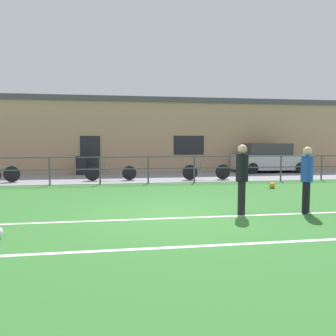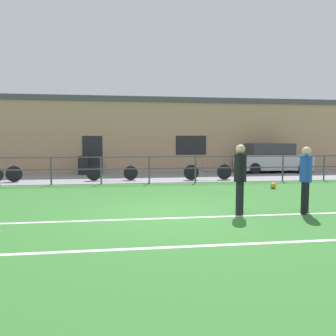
# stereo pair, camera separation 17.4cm
# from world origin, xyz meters

# --- Properties ---
(ground) EXTENTS (60.00, 44.00, 0.04)m
(ground) POSITION_xyz_m (0.00, 0.00, -0.02)
(ground) COLOR #33702D
(field_line_touchline) EXTENTS (36.00, 0.11, 0.00)m
(field_line_touchline) POSITION_xyz_m (0.00, -0.37, 0.00)
(field_line_touchline) COLOR white
(field_line_touchline) RESTS_ON ground
(field_line_hash) EXTENTS (36.00, 0.11, 0.00)m
(field_line_hash) POSITION_xyz_m (0.00, -2.42, 0.00)
(field_line_hash) COLOR white
(field_line_hash) RESTS_ON ground
(pavement_strip) EXTENTS (48.00, 5.00, 0.02)m
(pavement_strip) POSITION_xyz_m (0.00, 8.50, 0.01)
(pavement_strip) COLOR gray
(pavement_strip) RESTS_ON ground
(perimeter_fence) EXTENTS (36.07, 0.07, 1.15)m
(perimeter_fence) POSITION_xyz_m (0.00, 6.00, 0.75)
(perimeter_fence) COLOR #474C51
(perimeter_fence) RESTS_ON ground
(clubhouse_facade) EXTENTS (28.00, 2.56, 4.34)m
(clubhouse_facade) POSITION_xyz_m (-0.00, 12.20, 2.18)
(clubhouse_facade) COLOR tan
(clubhouse_facade) RESTS_ON ground
(player_goalkeeper) EXTENTS (0.30, 0.41, 1.69)m
(player_goalkeeper) POSITION_xyz_m (1.71, -0.18, 0.96)
(player_goalkeeper) COLOR black
(player_goalkeeper) RESTS_ON ground
(player_striker) EXTENTS (0.33, 0.36, 1.63)m
(player_striker) POSITION_xyz_m (3.33, -0.29, 0.93)
(player_striker) COLOR black
(player_striker) RESTS_ON ground
(soccer_ball_match) EXTENTS (0.23, 0.23, 0.23)m
(soccer_ball_match) POSITION_xyz_m (4.51, 3.83, 0.11)
(soccer_ball_match) COLOR orange
(soccer_ball_match) RESTS_ON ground
(parked_car_red) EXTENTS (4.14, 1.81, 1.66)m
(parked_car_red) POSITION_xyz_m (7.38, 9.98, 0.80)
(parked_car_red) COLOR #B7B7BC
(parked_car_red) RESTS_ON pavement_strip
(bicycle_parked_0) EXTENTS (2.26, 0.04, 0.79)m
(bicycle_parked_0) POSITION_xyz_m (2.77, 6.84, 0.38)
(bicycle_parked_0) COLOR black
(bicycle_parked_0) RESTS_ON pavement_strip
(bicycle_parked_2) EXTENTS (2.30, 0.04, 0.75)m
(bicycle_parked_2) POSITION_xyz_m (-1.58, 7.20, 0.36)
(bicycle_parked_2) COLOR black
(bicycle_parked_2) RESTS_ON pavement_strip
(trash_bin_0) EXTENTS (0.55, 0.46, 0.99)m
(trash_bin_0) POSITION_xyz_m (-3.21, 10.12, 0.52)
(trash_bin_0) COLOR black
(trash_bin_0) RESTS_ON pavement_strip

